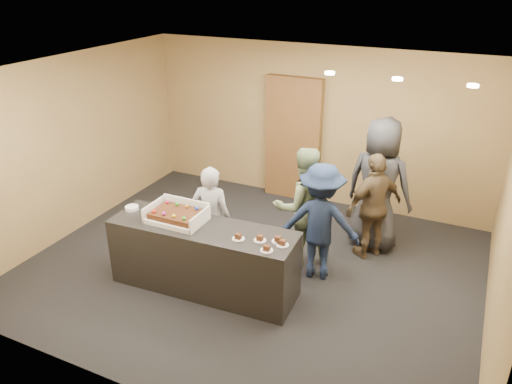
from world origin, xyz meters
TOP-DOWN VIEW (x-y plane):
  - room at (0.00, 0.00)m, footprint 6.04×6.00m
  - serving_counter at (-0.35, -0.70)m, footprint 2.43×0.82m
  - storage_cabinet at (-0.37, 2.41)m, footprint 0.99×0.15m
  - cake_box at (-0.72, -0.68)m, footprint 0.71×0.49m
  - sheet_cake at (-0.72, -0.70)m, footprint 0.61×0.42m
  - plate_stack at (-1.44, -0.69)m, footprint 0.18×0.18m
  - slice_a at (0.19, -0.78)m, footprint 0.15×0.15m
  - slice_b at (0.44, -0.70)m, footprint 0.15×0.15m
  - slice_c at (0.61, -0.88)m, footprint 0.15×0.15m
  - slice_d at (0.64, -0.64)m, footprint 0.15×0.15m
  - slice_e at (0.72, -0.69)m, footprint 0.15×0.15m
  - person_server_grey at (-0.52, -0.18)m, footprint 0.60×0.46m
  - person_sage_man at (0.55, 0.45)m, footprint 1.05×1.01m
  - person_navy_man at (0.88, 0.22)m, footprint 1.12×0.76m
  - person_brown_extra at (1.40, 1.02)m, footprint 0.87×0.95m
  - person_dark_suit at (1.38, 1.32)m, footprint 1.05×0.77m
  - ceiling_spotlights at (1.60, 0.50)m, footprint 1.72×0.12m

SIDE VIEW (x-z plane):
  - serving_counter at x=-0.35m, z-range 0.00..0.90m
  - person_server_grey at x=-0.52m, z-range 0.00..1.48m
  - person_brown_extra at x=1.40m, z-range 0.00..1.56m
  - person_navy_man at x=0.88m, z-range 0.00..1.61m
  - person_sage_man at x=0.55m, z-range 0.00..1.70m
  - plate_stack at x=-1.44m, z-range 0.90..0.94m
  - slice_a at x=0.19m, z-range 0.89..0.96m
  - slice_b at x=0.44m, z-range 0.89..0.96m
  - slice_c at x=0.61m, z-range 0.89..0.96m
  - slice_d at x=0.64m, z-range 0.89..0.96m
  - slice_e at x=0.72m, z-range 0.89..0.96m
  - cake_box at x=-0.72m, z-range 0.84..1.05m
  - person_dark_suit at x=1.38m, z-range 0.00..1.97m
  - sheet_cake at x=-0.72m, z-range 0.94..1.06m
  - storage_cabinet at x=-0.37m, z-range 0.00..2.17m
  - room at x=0.00m, z-range 0.00..2.70m
  - ceiling_spotlights at x=1.60m, z-range 2.66..2.69m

